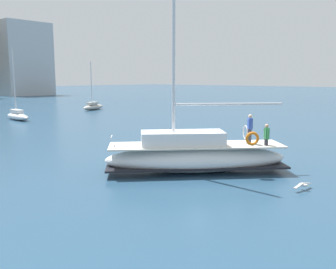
% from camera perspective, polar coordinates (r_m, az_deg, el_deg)
% --- Properties ---
extents(ground_plane, '(400.00, 400.00, 0.00)m').
position_cam_1_polar(ground_plane, '(20.21, 4.15, -5.26)').
color(ground_plane, navy).
extents(main_sailboat, '(8.68, 8.28, 12.78)m').
position_cam_1_polar(main_sailboat, '(19.16, 4.22, -3.26)').
color(main_sailboat, silver).
rests_on(main_sailboat, ground).
extents(moored_sloop_near, '(5.23, 2.87, 7.48)m').
position_cam_1_polar(moored_sloop_near, '(58.13, -11.73, 4.39)').
color(moored_sloop_near, '#B7B2A8').
rests_on(moored_sloop_near, ground).
extents(moored_catamaran, '(1.40, 5.22, 8.39)m').
position_cam_1_polar(moored_catamaran, '(46.52, -22.69, 2.83)').
color(moored_catamaran, silver).
rests_on(moored_catamaran, ground).
extents(seagull, '(1.24, 0.48, 0.18)m').
position_cam_1_polar(seagull, '(17.26, 20.55, -7.45)').
color(seagull, silver).
rests_on(seagull, ground).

